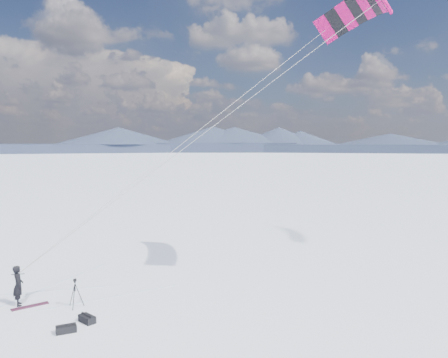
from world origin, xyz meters
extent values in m
plane|color=white|center=(0.00, 0.00, 0.00)|extent=(1800.00, 1800.00, 0.00)
cube|color=#1B1F36|center=(132.93, 291.08, 3.00)|extent=(155.14, 103.25, 6.00)
cone|color=#1B1F36|center=(132.93, 291.08, 6.00)|extent=(84.80, 84.80, 8.00)
cube|color=#1B1F36|center=(45.54, 316.74, 3.00)|extent=(154.88, 65.89, 6.00)
cone|color=#1B1F36|center=(45.54, 316.74, 6.00)|extent=(72.46, 72.46, 8.00)
cube|color=#1B1F36|center=(-45.54, 316.74, 3.00)|extent=(154.88, 65.89, 6.00)
cone|color=#1B1F36|center=(-45.54, 316.74, 6.00)|extent=(72.46, 72.46, 8.00)
cube|color=silver|center=(0.10, 2.90, 0.00)|extent=(11.66, 3.07, 0.01)
imported|color=black|center=(-1.07, 1.69, 0.00)|extent=(0.61, 0.75, 1.77)
cube|color=maroon|center=(-0.54, 1.40, 0.02)|extent=(1.48, 0.97, 0.04)
cylinder|color=black|center=(1.59, 1.07, 0.53)|extent=(0.37, 0.16, 1.06)
cylinder|color=black|center=(1.28, 1.13, 0.53)|extent=(0.32, 0.27, 1.06)
cylinder|color=black|center=(1.39, 0.83, 0.53)|extent=(0.09, 0.39, 1.06)
cylinder|color=black|center=(1.42, 1.01, 0.88)|extent=(0.04, 0.04, 0.35)
cube|color=black|center=(1.42, 1.01, 1.11)|extent=(0.09, 0.09, 0.05)
cube|color=black|center=(1.42, 1.01, 1.20)|extent=(0.15, 0.13, 0.10)
cylinder|color=black|center=(1.42, 1.10, 1.20)|extent=(0.07, 0.10, 0.07)
cube|color=black|center=(1.50, -1.57, 0.14)|extent=(0.80, 0.53, 0.28)
cylinder|color=black|center=(1.50, -1.57, 0.29)|extent=(0.69, 0.25, 0.07)
cube|color=black|center=(2.14, -0.73, 0.14)|extent=(0.75, 0.81, 0.28)
cylinder|color=black|center=(2.14, -0.73, 0.30)|extent=(0.51, 0.61, 0.09)
cube|color=black|center=(15.38, 1.93, 13.92)|extent=(1.05, 0.82, 1.33)
cube|color=#C4045A|center=(15.38, 2.68, 13.96)|extent=(1.04, 0.82, 1.26)
cube|color=black|center=(15.29, 3.42, 13.92)|extent=(1.14, 0.82, 1.33)
cube|color=#C4045A|center=(15.09, 4.12, 13.81)|extent=(1.23, 0.80, 1.41)
cube|color=black|center=(14.81, 4.77, 13.62)|extent=(1.32, 0.76, 1.48)
cube|color=#C4045A|center=(14.45, 5.35, 13.38)|extent=(1.39, 0.69, 1.54)
cylinder|color=gray|center=(6.85, 0.80, 7.38)|extent=(15.86, 1.79, 12.01)
cylinder|color=gray|center=(6.69, 3.52, 7.38)|extent=(15.54, 3.68, 12.01)
cylinder|color=black|center=(-1.07, 1.69, 1.39)|extent=(0.55, 0.06, 0.03)
camera|label=1|loc=(4.66, -18.17, 7.13)|focal=35.00mm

